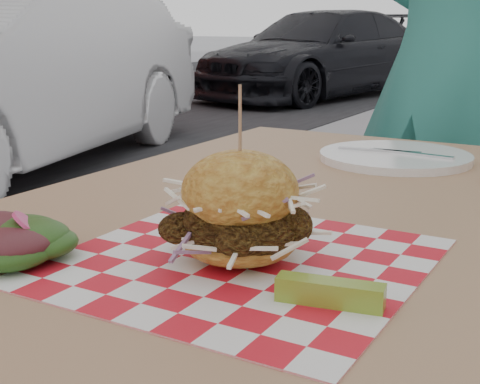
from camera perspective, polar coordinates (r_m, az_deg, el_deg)
The scene contains 9 objects.
diner at distance 1.96m, azimuth 17.44°, elevation 10.59°, with size 0.65×0.42×1.77m, color teal.
car_dark at distance 9.24m, azimuth 6.84°, elevation 11.64°, with size 1.61×3.96×1.15m, color black.
patio_table at distance 0.92m, azimuth 5.86°, elevation -6.14°, with size 0.80×1.20×0.75m.
patio_chair at distance 1.96m, azimuth 18.76°, elevation 0.60°, with size 0.46×0.47×0.95m.
paper_liner at distance 0.70m, azimuth 0.00°, elevation -5.89°, with size 0.36×0.36×0.00m, color red.
sandwich at distance 0.68m, azimuth 0.00°, elevation -1.85°, with size 0.16×0.16×0.18m.
pickle_spear at distance 0.59m, azimuth 7.68°, elevation -8.49°, with size 0.10×0.02×0.02m, color olive.
side_salad at distance 0.74m, azimuth -19.25°, elevation -4.42°, with size 0.14×0.14×0.05m.
place_setting at distance 1.23m, azimuth 13.10°, elevation 2.96°, with size 0.27×0.27×0.02m.
Camera 1 is at (0.07, -0.44, 0.99)m, focal length 50.00 mm.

